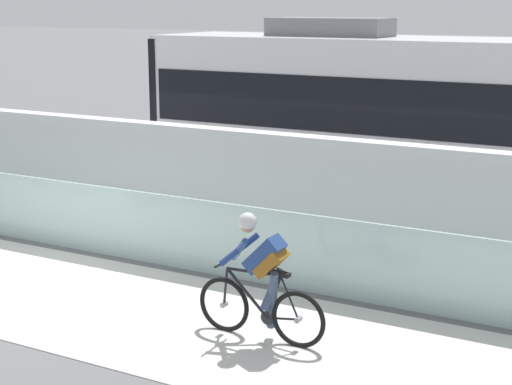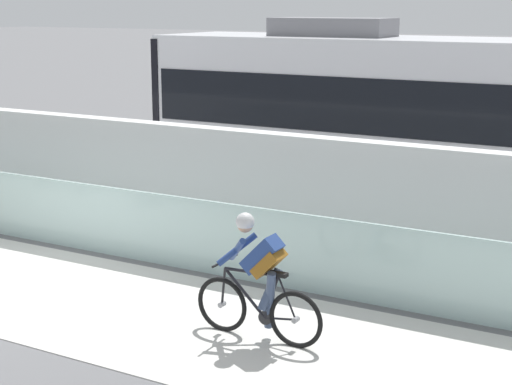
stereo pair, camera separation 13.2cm
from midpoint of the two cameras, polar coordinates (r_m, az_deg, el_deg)
ground_plane at (r=12.88m, az=-17.23°, el=-6.06°), size 200.00×200.00×0.00m
bike_path_deck at (r=12.88m, az=-17.23°, el=-6.03°), size 32.00×3.20×0.01m
glass_parapet at (r=13.99m, az=-11.96°, el=-1.75°), size 32.00×0.05×1.16m
concrete_barrier_wall at (r=15.26m, az=-7.64°, el=1.22°), size 32.00×0.36×1.97m
tram_rail_near at (r=17.48m, az=-2.71°, el=-0.45°), size 32.00×0.08×0.01m
tram_rail_far at (r=18.69m, az=-0.41°, el=0.45°), size 32.00×0.08×0.01m
tram at (r=16.07m, az=11.27°, el=4.97°), size 11.06×2.54×3.81m
cyclist_on_bike at (r=10.08m, az=-0.04°, el=-6.11°), size 1.77×0.58×1.61m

